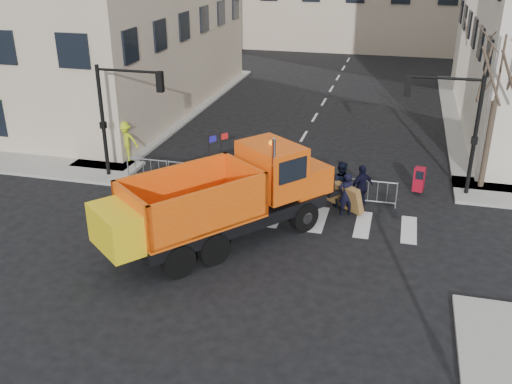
% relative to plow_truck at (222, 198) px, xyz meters
% --- Properties ---
extents(ground, '(120.00, 120.00, 0.00)m').
position_rel_plow_truck_xyz_m(ground, '(0.71, -2.74, -1.82)').
color(ground, black).
rests_on(ground, ground).
extents(sidewalk_back, '(64.00, 5.00, 0.15)m').
position_rel_plow_truck_xyz_m(sidewalk_back, '(0.71, 5.76, -1.75)').
color(sidewalk_back, gray).
rests_on(sidewalk_back, ground).
extents(traffic_light_left, '(0.18, 0.18, 5.40)m').
position_rel_plow_truck_xyz_m(traffic_light_left, '(-7.29, 4.76, 0.88)').
color(traffic_light_left, black).
rests_on(traffic_light_left, ground).
extents(traffic_light_right, '(0.18, 0.18, 5.40)m').
position_rel_plow_truck_xyz_m(traffic_light_right, '(9.21, 6.76, 0.88)').
color(traffic_light_right, black).
rests_on(traffic_light_right, ground).
extents(crowd_barriers, '(12.60, 0.60, 1.10)m').
position_rel_plow_truck_xyz_m(crowd_barriers, '(-0.04, 4.86, -1.27)').
color(crowd_barriers, '#9EA0A5').
rests_on(crowd_barriers, ground).
extents(street_tree, '(3.00, 3.00, 7.50)m').
position_rel_plow_truck_xyz_m(street_tree, '(9.91, 7.76, 1.93)').
color(street_tree, '#382B21').
rests_on(street_tree, ground).
extents(plow_truck, '(8.78, 10.01, 4.10)m').
position_rel_plow_truck_xyz_m(plow_truck, '(0.00, 0.00, 0.00)').
color(plow_truck, black).
rests_on(plow_truck, ground).
extents(cop_a, '(0.80, 0.69, 1.85)m').
position_rel_plow_truck_xyz_m(cop_a, '(4.20, 3.50, -0.90)').
color(cop_a, black).
rests_on(cop_a, ground).
extents(cop_b, '(0.99, 0.77, 2.03)m').
position_rel_plow_truck_xyz_m(cop_b, '(3.86, 4.26, -0.81)').
color(cop_b, black).
rests_on(cop_b, ground).
extents(cop_c, '(1.15, 1.15, 1.96)m').
position_rel_plow_truck_xyz_m(cop_c, '(4.76, 4.26, -0.84)').
color(cop_c, black).
rests_on(cop_c, ground).
extents(worker, '(1.50, 1.14, 2.05)m').
position_rel_plow_truck_xyz_m(worker, '(-7.30, 6.67, -0.65)').
color(worker, '#B7D218').
rests_on(worker, sidewalk_back).
extents(newspaper_box, '(0.53, 0.49, 1.10)m').
position_rel_plow_truck_xyz_m(newspaper_box, '(7.12, 6.45, -1.12)').
color(newspaper_box, maroon).
rests_on(newspaper_box, sidewalk_back).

